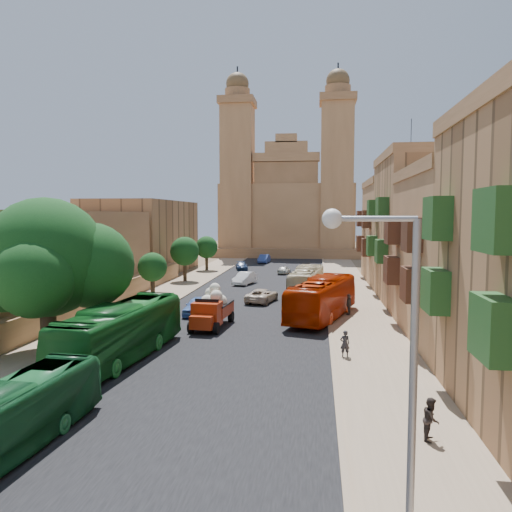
% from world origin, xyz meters
% --- Properties ---
extents(ground, '(260.00, 260.00, 0.00)m').
position_xyz_m(ground, '(0.00, 0.00, 0.00)').
color(ground, brown).
extents(road_surface, '(14.00, 140.00, 0.01)m').
position_xyz_m(road_surface, '(0.00, 30.00, 0.01)').
color(road_surface, black).
rests_on(road_surface, ground).
extents(sidewalk_east, '(5.00, 140.00, 0.01)m').
position_xyz_m(sidewalk_east, '(9.50, 30.00, 0.01)').
color(sidewalk_east, '#8D755C').
rests_on(sidewalk_east, ground).
extents(sidewalk_west, '(5.00, 140.00, 0.01)m').
position_xyz_m(sidewalk_west, '(-9.50, 30.00, 0.01)').
color(sidewalk_west, '#8D755C').
rests_on(sidewalk_west, ground).
extents(kerb_east, '(0.25, 140.00, 0.12)m').
position_xyz_m(kerb_east, '(7.00, 30.00, 0.06)').
color(kerb_east, '#8D755C').
rests_on(kerb_east, ground).
extents(kerb_west, '(0.25, 140.00, 0.12)m').
position_xyz_m(kerb_west, '(-7.00, 30.00, 0.06)').
color(kerb_west, '#8D755C').
rests_on(kerb_west, ground).
extents(townhouse_b, '(9.00, 14.00, 14.90)m').
position_xyz_m(townhouse_b, '(15.95, 11.00, 5.66)').
color(townhouse_b, '#976B44').
rests_on(townhouse_b, ground).
extents(townhouse_c, '(9.00, 14.00, 17.40)m').
position_xyz_m(townhouse_c, '(15.95, 25.00, 6.91)').
color(townhouse_c, '#A17149').
rests_on(townhouse_c, ground).
extents(townhouse_d, '(9.00, 14.00, 15.90)m').
position_xyz_m(townhouse_d, '(15.95, 39.00, 6.16)').
color(townhouse_d, '#976B44').
rests_on(townhouse_d, ground).
extents(west_wall, '(1.00, 40.00, 1.80)m').
position_xyz_m(west_wall, '(-12.50, 20.00, 0.90)').
color(west_wall, '#976B44').
rests_on(west_wall, ground).
extents(west_building_low, '(10.00, 28.00, 8.40)m').
position_xyz_m(west_building_low, '(-18.00, 18.00, 4.20)').
color(west_building_low, brown).
rests_on(west_building_low, ground).
extents(west_building_mid, '(10.00, 22.00, 10.00)m').
position_xyz_m(west_building_mid, '(-18.00, 44.00, 5.00)').
color(west_building_mid, '#A17149').
rests_on(west_building_mid, ground).
extents(church, '(28.00, 22.50, 36.30)m').
position_xyz_m(church, '(-0.00, 78.61, 9.52)').
color(church, '#976B44').
rests_on(church, ground).
extents(ficus_tree, '(9.10, 8.37, 9.10)m').
position_xyz_m(ficus_tree, '(-9.42, 4.01, 5.38)').
color(ficus_tree, '#34271A').
rests_on(ficus_tree, ground).
extents(street_tree_a, '(3.11, 3.11, 4.78)m').
position_xyz_m(street_tree_a, '(-10.00, 12.00, 3.20)').
color(street_tree_a, '#34271A').
rests_on(street_tree_a, ground).
extents(street_tree_b, '(2.87, 2.87, 4.41)m').
position_xyz_m(street_tree_b, '(-10.00, 24.00, 2.94)').
color(street_tree_b, '#34271A').
rests_on(street_tree_b, ground).
extents(street_tree_c, '(3.53, 3.53, 5.43)m').
position_xyz_m(street_tree_c, '(-10.00, 36.00, 3.64)').
color(street_tree_c, '#34271A').
rests_on(street_tree_c, ground).
extents(street_tree_d, '(3.25, 3.25, 5.00)m').
position_xyz_m(street_tree_d, '(-10.00, 48.00, 3.35)').
color(street_tree_d, '#34271A').
rests_on(street_tree_d, ground).
extents(streetlamp, '(2.11, 0.44, 8.22)m').
position_xyz_m(streetlamp, '(7.72, -12.00, 5.20)').
color(streetlamp, gray).
rests_on(streetlamp, ground).
extents(red_truck, '(2.50, 5.47, 3.11)m').
position_xyz_m(red_truck, '(-1.43, 11.74, 1.37)').
color(red_truck, '#A5280C').
rests_on(red_truck, ground).
extents(olive_pickup, '(1.99, 4.07, 1.65)m').
position_xyz_m(olive_pickup, '(6.50, 20.00, 0.81)').
color(olive_pickup, '#485B22').
rests_on(olive_pickup, ground).
extents(bus_green_south, '(2.67, 8.96, 2.46)m').
position_xyz_m(bus_green_south, '(-4.21, -7.81, 1.23)').
color(bus_green_south, '#155027').
rests_on(bus_green_south, ground).
extents(bus_green_north, '(3.71, 11.59, 3.17)m').
position_xyz_m(bus_green_north, '(-4.74, 3.24, 1.59)').
color(bus_green_north, '#135B1E').
rests_on(bus_green_north, ground).
extents(bus_red_east, '(5.76, 11.68, 3.17)m').
position_xyz_m(bus_red_east, '(6.50, 15.86, 1.59)').
color(bus_red_east, '#A52001').
rests_on(bus_red_east, ground).
extents(bus_cream_east, '(3.47, 10.66, 2.92)m').
position_xyz_m(bus_cream_east, '(5.02, 26.29, 1.46)').
color(bus_cream_east, '#CBB88E').
rests_on(bus_cream_east, ground).
extents(car_blue_a, '(1.87, 4.30, 1.44)m').
position_xyz_m(car_blue_a, '(-3.51, 16.04, 0.72)').
color(car_blue_a, '#527BC9').
rests_on(car_blue_a, ground).
extents(car_white_a, '(2.56, 4.60, 1.43)m').
position_xyz_m(car_white_a, '(-2.30, 33.95, 0.72)').
color(car_white_a, white).
rests_on(car_white_a, ground).
extents(car_cream, '(3.05, 4.91, 1.27)m').
position_xyz_m(car_cream, '(1.00, 22.41, 0.63)').
color(car_cream, beige).
rests_on(car_cream, ground).
extents(car_dkblue, '(2.42, 4.17, 1.14)m').
position_xyz_m(car_dkblue, '(-5.00, 49.09, 0.57)').
color(car_dkblue, navy).
rests_on(car_dkblue, ground).
extents(car_white_b, '(1.86, 3.43, 1.11)m').
position_xyz_m(car_white_b, '(1.53, 44.76, 0.55)').
color(car_white_b, beige).
rests_on(car_white_b, ground).
extents(car_blue_b, '(1.82, 4.44, 1.43)m').
position_xyz_m(car_blue_b, '(-2.86, 59.91, 0.71)').
color(car_blue_b, '#344A96').
rests_on(car_blue_b, ground).
extents(pedestrian_a, '(0.62, 0.46, 1.53)m').
position_xyz_m(pedestrian_a, '(7.68, 5.31, 0.76)').
color(pedestrian_a, '#28262A').
rests_on(pedestrian_a, ground).
extents(pedestrian_b, '(0.81, 0.91, 1.56)m').
position_xyz_m(pedestrian_b, '(10.20, -5.01, 0.78)').
color(pedestrian_b, '#2C2421').
rests_on(pedestrian_b, ground).
extents(pedestrian_c, '(0.74, 1.09, 1.72)m').
position_xyz_m(pedestrian_c, '(8.64, 17.49, 0.86)').
color(pedestrian_c, '#353535').
rests_on(pedestrian_c, ground).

